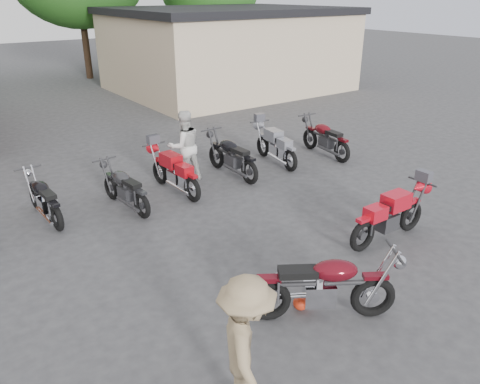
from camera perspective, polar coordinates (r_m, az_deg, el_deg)
ground at (r=7.71m, az=9.78°, el=-12.44°), size 90.00×90.00×0.00m
stucco_building at (r=23.46m, az=-1.51°, el=16.68°), size 10.00×8.00×3.50m
tree_3 at (r=31.08m, az=-3.67°, el=22.06°), size 6.08×6.08×7.60m
vintage_motorcycle at (r=6.94m, az=10.34°, el=-10.79°), size 2.17×1.74×1.23m
sportbike at (r=9.36m, az=17.87°, el=-2.46°), size 1.97×0.67×1.14m
helmet at (r=7.35m, az=7.39°, el=-13.28°), size 0.25×0.25×0.22m
person_light at (r=11.81m, az=-6.81°, el=5.58°), size 0.93×0.75×1.80m
person_tan at (r=5.40m, az=0.80°, el=-18.35°), size 1.08×1.30×1.75m
row_bike_2 at (r=10.58m, az=-22.85°, el=-0.49°), size 0.71×1.84×1.04m
row_bike_3 at (r=10.57m, az=-13.92°, el=0.73°), size 0.81×1.88×1.06m
row_bike_4 at (r=11.19m, az=-8.05°, el=2.68°), size 0.78×1.98×1.12m
row_bike_5 at (r=12.13m, az=-1.07°, el=4.67°), size 0.70×2.03×1.17m
row_bike_6 at (r=13.06m, az=4.35°, el=5.88°), size 0.89×2.01×1.13m
row_bike_7 at (r=13.91m, az=10.32°, el=6.71°), size 0.85×2.04×1.15m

